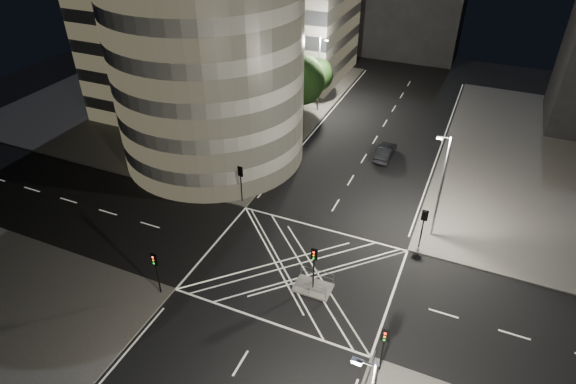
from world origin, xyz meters
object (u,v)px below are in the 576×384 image
at_px(traffic_signal_nr, 384,342).
at_px(street_lamp_right_far, 441,185).
at_px(traffic_signal_fl, 241,177).
at_px(sedan, 385,152).
at_px(street_lamp_left_near, 258,130).
at_px(street_lamp_left_far, 319,72).
at_px(central_island, 313,288).
at_px(traffic_signal_island, 314,261).
at_px(traffic_signal_fr, 424,222).
at_px(traffic_signal_nl, 156,266).

height_order(traffic_signal_nr, street_lamp_right_far, street_lamp_right_far).
height_order(traffic_signal_fl, sedan, traffic_signal_fl).
height_order(traffic_signal_fl, street_lamp_left_near, street_lamp_left_near).
distance_m(street_lamp_left_far, sedan, 15.38).
bearing_deg(street_lamp_left_far, traffic_signal_nr, -63.64).
height_order(street_lamp_left_near, street_lamp_right_far, same).
distance_m(traffic_signal_fl, street_lamp_left_near, 5.86).
height_order(central_island, traffic_signal_island, traffic_signal_island).
height_order(traffic_signal_fr, traffic_signal_nr, same).
height_order(traffic_signal_fl, traffic_signal_island, same).
xyz_separation_m(street_lamp_left_near, street_lamp_right_far, (18.87, -3.00, 0.00)).
height_order(traffic_signal_fl, street_lamp_left_far, street_lamp_left_far).
bearing_deg(sedan, street_lamp_left_near, 38.83).
bearing_deg(traffic_signal_nl, traffic_signal_nr, 0.00).
distance_m(central_island, traffic_signal_fl, 13.91).
relative_size(traffic_signal_nl, street_lamp_right_far, 0.40).
bearing_deg(sedan, traffic_signal_island, 90.32).
xyz_separation_m(traffic_signal_island, street_lamp_left_far, (-11.44, 31.50, 2.63)).
height_order(traffic_signal_fr, street_lamp_left_far, street_lamp_left_far).
height_order(street_lamp_left_far, street_lamp_right_far, same).
xyz_separation_m(traffic_signal_fl, traffic_signal_fr, (17.60, 0.00, 0.00)).
xyz_separation_m(central_island, street_lamp_left_far, (-11.44, 31.50, 5.47)).
distance_m(street_lamp_left_far, street_lamp_right_far, 28.23).
xyz_separation_m(central_island, traffic_signal_fr, (6.80, 8.30, 2.84)).
xyz_separation_m(street_lamp_left_near, street_lamp_left_far, (0.00, 18.00, 0.00)).
distance_m(central_island, street_lamp_right_far, 13.98).
xyz_separation_m(traffic_signal_fl, traffic_signal_nl, (0.00, -13.60, 0.00)).
distance_m(traffic_signal_nl, sedan, 30.05).
height_order(street_lamp_left_near, street_lamp_left_far, same).
distance_m(central_island, traffic_signal_fr, 11.10).
bearing_deg(traffic_signal_nl, street_lamp_left_far, 90.99).
xyz_separation_m(central_island, street_lamp_left_near, (-11.44, 13.50, 5.47)).
distance_m(central_island, traffic_signal_nr, 9.08).
height_order(traffic_signal_fl, traffic_signal_nl, same).
bearing_deg(street_lamp_left_far, traffic_signal_fr, -51.83).
relative_size(street_lamp_left_far, sedan, 2.10).
bearing_deg(street_lamp_left_far, traffic_signal_island, -70.05).
xyz_separation_m(traffic_signal_fl, traffic_signal_island, (10.80, -8.30, 0.00)).
xyz_separation_m(traffic_signal_fr, traffic_signal_island, (-6.80, -8.30, 0.00)).
bearing_deg(traffic_signal_fr, sedan, 114.92).
bearing_deg(traffic_signal_fr, traffic_signal_fl, 180.00).
xyz_separation_m(traffic_signal_island, street_lamp_right_far, (7.44, 10.50, 2.63)).
xyz_separation_m(traffic_signal_fr, street_lamp_left_near, (-18.24, 5.20, 2.63)).
height_order(traffic_signal_nl, traffic_signal_fr, same).
bearing_deg(street_lamp_left_near, traffic_signal_nr, -45.87).
height_order(traffic_signal_nr, street_lamp_left_far, street_lamp_left_far).
height_order(traffic_signal_nl, street_lamp_left_far, street_lamp_left_far).
height_order(street_lamp_left_near, sedan, street_lamp_left_near).
bearing_deg(traffic_signal_fl, traffic_signal_nr, -37.69).
bearing_deg(traffic_signal_fl, street_lamp_left_far, 91.57).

